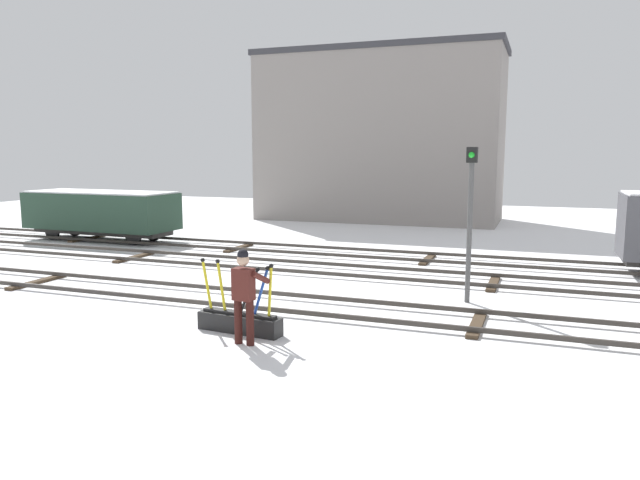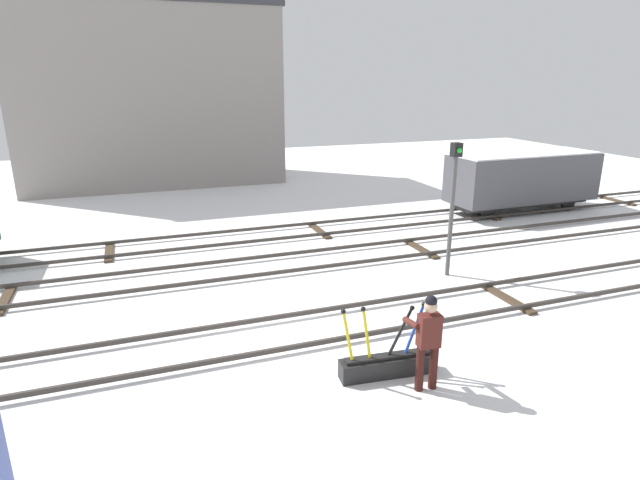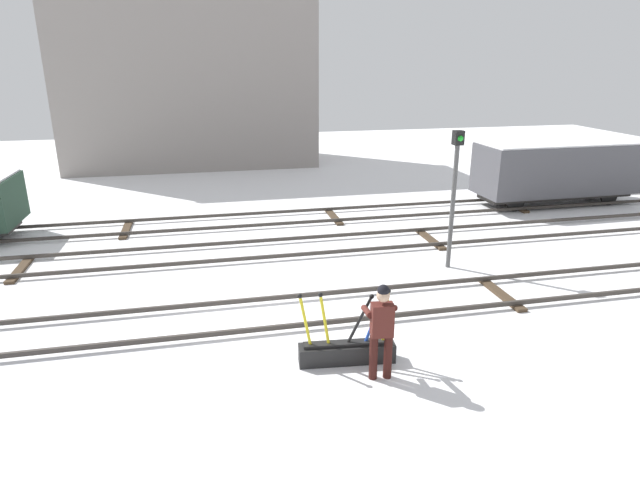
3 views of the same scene
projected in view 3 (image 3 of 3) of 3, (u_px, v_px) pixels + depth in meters
ground_plane at (256, 319)px, 11.74m from camera, size 60.00×60.00×0.00m
track_main_line at (256, 314)px, 11.70m from camera, size 44.00×1.94×0.18m
track_siding_near at (241, 251)px, 15.56m from camera, size 44.00×1.94×0.18m
track_siding_far at (234, 221)px, 18.40m from camera, size 44.00×1.94×0.18m
switch_lever_frame at (347, 350)px, 10.02m from camera, size 1.83×0.54×1.45m
rail_worker at (381, 326)px, 9.30m from camera, size 0.58×0.73×1.80m
signal_post at (454, 186)px, 13.93m from camera, size 0.24×0.32×3.67m
apartment_building at (189, 78)px, 27.53m from camera, size 12.72×5.19×8.83m
freight_car_near_switch at (558, 169)px, 20.48m from camera, size 6.23×2.14×2.41m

